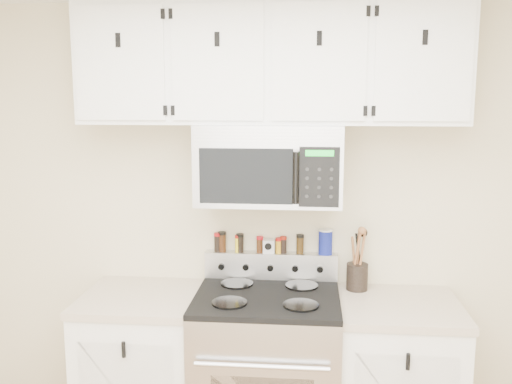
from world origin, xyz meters
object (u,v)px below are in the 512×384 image
microwave (269,164)px  utensil_crock (357,274)px  salt_canister (325,242)px  range (267,376)px

microwave → utensil_crock: (0.49, 0.09, -0.62)m
microwave → salt_canister: bearing=26.8°
range → salt_canister: size_ratio=7.57×
microwave → salt_canister: microwave is taller
range → microwave: (0.00, 0.13, 1.14)m
range → microwave: 1.15m
microwave → utensil_crock: 0.79m
microwave → utensil_crock: bearing=10.0°
utensil_crock → salt_canister: 0.25m
range → utensil_crock: 0.74m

